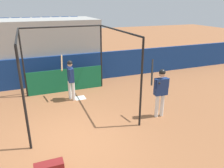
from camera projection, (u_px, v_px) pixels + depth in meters
name	position (u px, v px, depth m)	size (l,w,h in m)	color
ground_plane	(75.00, 143.00, 6.49)	(60.00, 60.00, 0.00)	#935B38
outfield_wall	(51.00, 71.00, 10.83)	(24.00, 0.12, 1.47)	navy
bleacher_section	(46.00, 48.00, 11.99)	(5.40, 3.20, 3.15)	#9E9E99
batting_cage	(68.00, 69.00, 9.11)	(3.55, 4.04, 2.98)	black
home_plate	(80.00, 98.00, 9.52)	(0.44, 0.44, 0.02)	white
player_batter	(70.00, 77.00, 9.05)	(0.51, 0.87, 1.86)	white
player_waiting	(161.00, 89.00, 7.63)	(0.82, 0.53, 2.11)	white
equipment_bag	(49.00, 168.00, 5.28)	(0.70, 0.28, 0.28)	maroon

